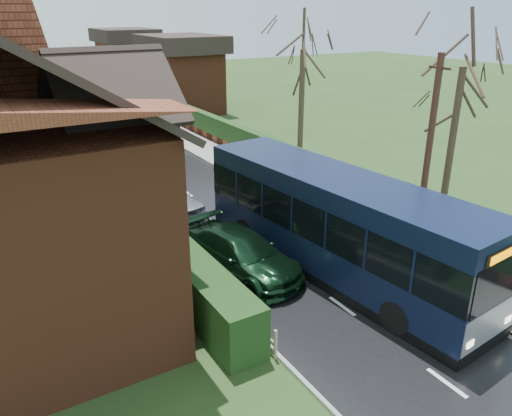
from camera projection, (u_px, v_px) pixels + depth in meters
ground at (304, 279)px, 17.19m from camera, size 140.00×140.00×0.00m
road at (187, 193)px, 25.14m from camera, size 6.00×100.00×0.02m
pavement at (259, 178)px, 27.15m from camera, size 2.50×100.00×0.14m
kerb_right at (240, 182)px, 26.58m from camera, size 0.12×100.00×0.14m
kerb_left at (128, 204)px, 23.67m from camera, size 0.12×100.00×0.10m
front_hedge at (145, 231)px, 19.01m from camera, size 1.20×16.00×1.60m
picket_fence at (164, 235)px, 19.50m from camera, size 0.10×16.00×0.90m
right_wall_hedge at (283, 157)px, 27.53m from camera, size 0.60×50.00×1.80m
bus at (337, 226)px, 17.12m from camera, size 3.74×11.78×3.52m
car_silver at (171, 199)px, 22.60m from camera, size 2.28×4.02×1.29m
car_green at (242, 254)px, 17.37m from camera, size 2.93×5.36×1.47m
car_distant at (72, 88)px, 53.85m from camera, size 1.43×3.77×1.23m
bus_stop_sign at (417, 236)px, 16.61m from camera, size 0.12×0.38×2.49m
telegraph_pole at (428, 153)px, 18.49m from camera, size 0.25×0.94×7.27m
tree_right_near at (465, 55)px, 20.18m from camera, size 4.28×4.28×9.23m
tree_right_far at (303, 41)px, 29.14m from camera, size 4.75×4.75×9.17m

